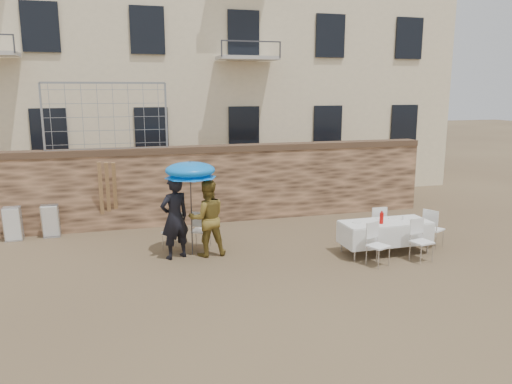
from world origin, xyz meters
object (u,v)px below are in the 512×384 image
object	(u,v)px
couple_chair_left	(173,232)
banquet_table	(385,223)
chair_stack_left	(14,222)
table_chair_side	(433,228)
woman_dress	(207,218)
table_chair_back	(376,224)
table_chair_front_left	(378,245)
chair_stack_right	(51,220)
couple_chair_right	(201,229)
table_chair_front_right	(422,241)
man_suit	(175,218)
umbrella	(190,173)
soda_bottle	(382,218)

from	to	relation	value
couple_chair_left	banquet_table	size ratio (longest dim) A/B	0.46
chair_stack_left	table_chair_side	bearing A→B (deg)	-19.16
woman_dress	table_chair_back	bearing A→B (deg)	175.83
table_chair_front_left	chair_stack_right	bearing A→B (deg)	127.45
couple_chair_right	table_chair_front_right	bearing A→B (deg)	177.48
table_chair_front_left	table_chair_side	bearing A→B (deg)	1.72
couple_chair_right	table_chair_side	size ratio (longest dim) A/B	1.00
woman_dress	chair_stack_left	bearing A→B (deg)	-30.98
banquet_table	table_chair_back	bearing A→B (deg)	75.96
woman_dress	table_chair_front_right	xyz separation A→B (m)	(4.58, -1.75, -0.42)
man_suit	umbrella	size ratio (longest dim) A/B	0.92
soda_bottle	chair_stack_right	size ratio (longest dim) A/B	0.28
table_chair_side	chair_stack_left	xyz separation A→B (m)	(-10.07, 3.50, -0.02)
woman_dress	table_chair_front_left	xyz separation A→B (m)	(3.48, -1.75, -0.42)
table_chair_front_right	woman_dress	bearing A→B (deg)	148.16
couple_chair_right	soda_bottle	bearing A→B (deg)	-179.49
table_chair_side	table_chair_front_left	bearing A→B (deg)	87.36
banquet_table	soda_bottle	size ratio (longest dim) A/B	8.08
couple_chair_right	table_chair_front_right	size ratio (longest dim) A/B	1.00
woman_dress	table_chair_front_right	world-z (taller)	woman_dress
umbrella	table_chair_back	xyz separation A→B (m)	(4.63, -0.30, -1.48)
umbrella	table_chair_side	bearing A→B (deg)	-9.74
table_chair_side	table_chair_front_right	bearing A→B (deg)	107.70
woman_dress	banquet_table	distance (m)	4.20
soda_bottle	table_chair_front_left	xyz separation A→B (m)	(-0.40, -0.60, -0.43)
umbrella	banquet_table	world-z (taller)	umbrella
woman_dress	chair_stack_left	distance (m)	5.30
couple_chair_right	woman_dress	bearing A→B (deg)	119.11
banquet_table	chair_stack_right	world-z (taller)	chair_stack_right
banquet_table	soda_bottle	xyz separation A→B (m)	(-0.20, -0.15, 0.17)
woman_dress	table_chair_side	distance (m)	5.57
couple_chair_left	chair_stack_right	world-z (taller)	couple_chair_left
table_chair_back	chair_stack_right	size ratio (longest dim) A/B	1.04
couple_chair_right	table_chair_front_left	distance (m)	4.21
table_chair_back	table_chair_side	world-z (taller)	same
man_suit	chair_stack_right	xyz separation A→B (m)	(-2.95, 2.60, -0.50)
banquet_table	table_chair_back	xyz separation A→B (m)	(0.20, 0.80, -0.25)
man_suit	chair_stack_right	bearing A→B (deg)	-63.62
soda_bottle	table_chair_front_left	bearing A→B (deg)	-123.69
chair_stack_left	chair_stack_right	xyz separation A→B (m)	(0.90, 0.00, 0.00)
table_chair_back	chair_stack_right	xyz separation A→B (m)	(-7.97, 2.80, -0.02)
woman_dress	chair_stack_left	xyz separation A→B (m)	(-4.60, 2.60, -0.44)
table_chair_front_right	man_suit	bearing A→B (deg)	150.90
man_suit	table_chair_side	distance (m)	6.31
couple_chair_right	banquet_table	bearing A→B (deg)	-176.67
man_suit	table_chair_back	size ratio (longest dim) A/B	2.00
woman_dress	chair_stack_left	size ratio (longest dim) A/B	1.95
man_suit	chair_stack_left	xyz separation A→B (m)	(-3.85, 2.60, -0.50)
couple_chair_right	table_chair_front_left	bearing A→B (deg)	170.80
woman_dress	banquet_table	bearing A→B (deg)	164.73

